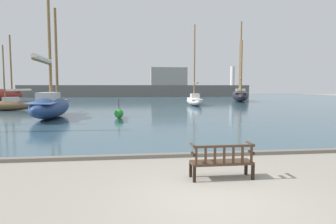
{
  "coord_description": "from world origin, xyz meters",
  "views": [
    {
      "loc": [
        -1.74,
        -6.03,
        2.39
      ],
      "look_at": [
        0.3,
        10.0,
        1.0
      ],
      "focal_mm": 32.0,
      "sensor_mm": 36.0,
      "label": 1
    }
  ],
  "objects": [
    {
      "name": "quay_edge_kerb",
      "position": [
        0.0,
        3.85,
        0.06
      ],
      "size": [
        40.0,
        0.3,
        0.12
      ],
      "primitive_type": "cube",
      "color": "slate",
      "rests_on": "ground"
    },
    {
      "name": "park_bench",
      "position": [
        0.6,
        1.32,
        0.47
      ],
      "size": [
        1.6,
        0.53,
        0.92
      ],
      "color": "black",
      "rests_on": "ground"
    },
    {
      "name": "sailboat_distant_harbor",
      "position": [
        -13.39,
        24.16,
        0.67
      ],
      "size": [
        5.43,
        1.56,
        6.18
      ],
      "color": "brown",
      "rests_on": "harbor_water"
    },
    {
      "name": "sailboat_nearest_port",
      "position": [
        6.11,
        30.0,
        0.75
      ],
      "size": [
        2.46,
        8.3,
        9.79
      ],
      "color": "silver",
      "rests_on": "harbor_water"
    },
    {
      "name": "channel_buoy",
      "position": [
        -2.55,
        15.86,
        0.42
      ],
      "size": [
        0.66,
        0.66,
        1.36
      ],
      "color": "green",
      "rests_on": "harbor_water"
    },
    {
      "name": "sailboat_mid_port",
      "position": [
        15.14,
        38.46,
        1.18
      ],
      "size": [
        5.64,
        12.35,
        12.18
      ],
      "color": "black",
      "rests_on": "harbor_water"
    },
    {
      "name": "ground_plane",
      "position": [
        0.0,
        0.0,
        0.0
      ],
      "size": [
        160.0,
        160.0,
        0.0
      ],
      "primitive_type": "plane",
      "color": "gray"
    },
    {
      "name": "far_breakwater",
      "position": [
        1.4,
        61.07,
        1.9
      ],
      "size": [
        50.84,
        2.4,
        6.98
      ],
      "color": "#66605B",
      "rests_on": "ground"
    },
    {
      "name": "harbor_water",
      "position": [
        0.0,
        44.0,
        0.04
      ],
      "size": [
        100.0,
        80.0,
        0.08
      ],
      "primitive_type": "cube",
      "color": "#385666",
      "rests_on": "ground"
    },
    {
      "name": "sailboat_far_port",
      "position": [
        -7.54,
        16.86,
        1.1
      ],
      "size": [
        2.45,
        10.14,
        11.11
      ],
      "color": "navy",
      "rests_on": "harbor_water"
    }
  ]
}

